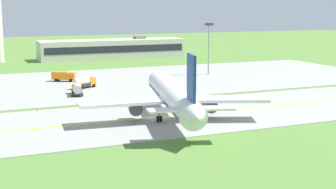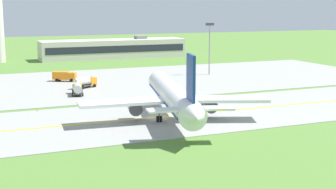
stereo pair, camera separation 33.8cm
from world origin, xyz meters
name	(u,v)px [view 1 (the left image)]	position (x,y,z in m)	size (l,w,h in m)	color
ground_plane	(154,118)	(0.00, 0.00, 0.00)	(500.00, 500.00, 0.00)	#517A33
taxiway_strip	(154,118)	(0.00, 0.00, 0.05)	(240.00, 28.00, 0.10)	gray
apron_pad	(132,81)	(10.00, 42.00, 0.05)	(140.00, 52.00, 0.10)	gray
taxiway_centreline	(154,117)	(0.00, 0.00, 0.11)	(220.00, 0.60, 0.01)	yellow
airplane_lead	(173,96)	(2.45, -2.51, 4.13)	(32.10, 39.28, 12.70)	white
service_truck_baggage	(64,76)	(-6.81, 47.84, 1.53)	(6.24, 4.69, 2.60)	orange
service_truck_fuel	(77,88)	(-7.84, 26.91, 1.53)	(3.17, 6.27, 2.65)	yellow
service_truck_catering	(84,82)	(-4.25, 35.44, 1.53)	(6.25, 4.69, 2.65)	orange
terminal_building	(112,49)	(21.28, 99.29, 3.52)	(54.52, 12.00, 8.21)	beige
apron_light_mast	(209,42)	(33.83, 44.83, 9.33)	(2.40, 0.50, 14.70)	gray
traffic_cone_near_edge	(37,110)	(-18.25, 13.23, 0.30)	(0.44, 0.44, 0.60)	orange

